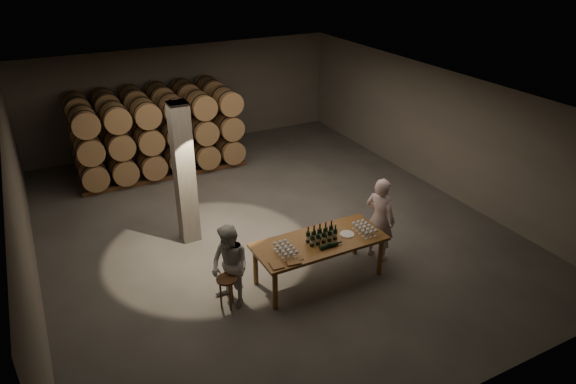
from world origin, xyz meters
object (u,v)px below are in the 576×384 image
person_man (380,219)px  tasting_table (319,245)px  person_woman (230,267)px  stool (227,283)px  notebook_near (293,262)px  plate (347,234)px  bottle_cluster (322,235)px

person_man → tasting_table: bearing=71.3°
person_woman → tasting_table: bearing=65.5°
stool → person_woman: bearing=32.5°
notebook_near → person_man: 2.39m
plate → notebook_near: (-1.41, -0.36, 0.01)m
bottle_cluster → plate: bottle_cluster is taller
stool → person_woman: 0.32m
stool → plate: bearing=-2.0°
plate → notebook_near: 1.45m
bottle_cluster → person_woman: (-1.86, 0.12, -0.20)m
bottle_cluster → notebook_near: bearing=-154.7°
bottle_cluster → tasting_table: bearing=148.0°
plate → bottle_cluster: bearing=176.6°
tasting_table → plate: (0.60, -0.06, 0.11)m
stool → person_man: bearing=1.3°
person_man → person_woman: 3.36m
bottle_cluster → notebook_near: 0.93m
stool → person_man: size_ratio=0.35×
notebook_near → person_woman: person_woman is taller
person_woman → person_man: bearing=68.9°
stool → person_man: person_man is taller
tasting_table → plate: size_ratio=8.98×
plate → tasting_table: bearing=174.8°
plate → notebook_near: notebook_near is taller
plate → person_woman: 2.44m
plate → person_woman: person_woman is taller
bottle_cluster → stool: 2.03m
plate → stool: (-2.53, 0.09, -0.38)m
tasting_table → person_man: 1.54m
person_man → person_woman: bearing=67.3°
notebook_near → person_woman: size_ratio=0.16×
bottle_cluster → plate: 0.58m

